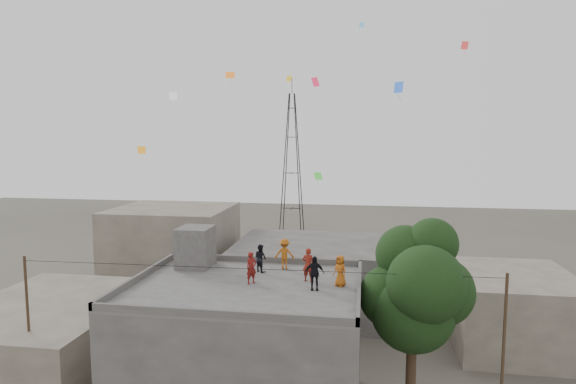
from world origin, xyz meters
name	(u,v)px	position (x,y,z in m)	size (l,w,h in m)	color
main_building	(246,352)	(0.00, 0.00, 3.05)	(10.00, 8.00, 6.10)	#444240
parapet	(245,282)	(0.00, 0.00, 6.25)	(10.00, 8.00, 0.30)	#444240
stair_head_box	(196,247)	(-3.20, 2.60, 7.10)	(1.60, 1.80, 2.00)	#444240
neighbor_west	(51,340)	(-11.00, 2.00, 2.00)	(8.00, 10.00, 4.00)	#5E564A
neighbor_north	(320,277)	(2.00, 14.00, 2.50)	(12.00, 9.00, 5.00)	#444240
neighbor_northwest	(173,251)	(-10.00, 16.00, 3.50)	(9.00, 8.00, 7.00)	#5E564A
neighbor_east	(511,309)	(14.00, 10.00, 2.20)	(7.00, 8.00, 4.40)	#5E564A
tree	(417,289)	(7.37, 0.60, 6.10)	(4.90, 4.60, 9.10)	black
utility_line	(250,348)	(0.50, -1.25, 3.83)	(20.12, 0.62, 7.40)	black
transmission_tower	(292,165)	(-4.00, 40.00, 9.07)	(2.97, 2.97, 20.01)	black
person_red_adult	(308,265)	(2.65, 1.01, 6.86)	(0.56, 0.36, 1.52)	maroon
person_orange_child	(340,271)	(4.10, 0.54, 6.78)	(0.66, 0.43, 1.36)	#AF5614
person_dark_child	(260,258)	(0.20, 2.21, 6.77)	(0.65, 0.51, 1.34)	black
person_dark_adult	(314,273)	(3.04, -0.17, 6.83)	(0.85, 0.36, 1.46)	black
person_orange_adult	(285,254)	(1.26, 2.88, 6.85)	(0.97, 0.56, 1.50)	#A45212
person_red_child	(251,268)	(0.21, 0.28, 6.81)	(0.52, 0.34, 1.41)	maroon
kites	(274,79)	(-0.06, 7.32, 15.84)	(21.99, 11.10, 12.11)	orange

